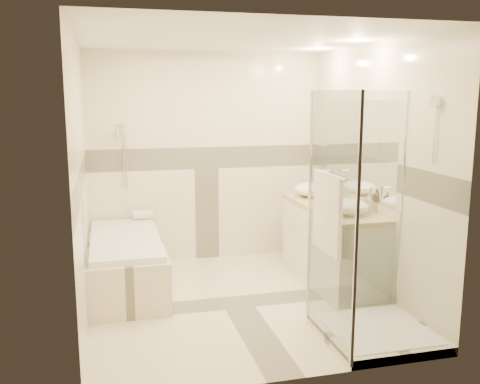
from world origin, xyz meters
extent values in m
cube|color=beige|center=(0.00, 0.00, -0.01)|extent=(2.80, 3.00, 0.01)
cube|color=white|center=(0.00, 0.00, 2.50)|extent=(2.80, 3.00, 0.01)
cube|color=beige|center=(0.00, 1.50, 1.25)|extent=(2.80, 0.01, 2.50)
cube|color=beige|center=(0.00, -1.50, 1.25)|extent=(2.80, 0.01, 2.50)
cube|color=beige|center=(-1.40, 0.00, 1.25)|extent=(0.01, 3.00, 2.50)
cube|color=beige|center=(1.40, 0.00, 1.25)|extent=(0.01, 3.00, 2.50)
cube|color=white|center=(1.39, 0.30, 1.45)|extent=(0.01, 1.60, 1.00)
cylinder|color=silver|center=(-0.97, 1.47, 1.35)|extent=(0.02, 0.02, 0.70)
cube|color=beige|center=(-1.02, 0.65, 0.25)|extent=(0.75, 1.70, 0.50)
cube|color=white|center=(-1.02, 0.65, 0.53)|extent=(0.69, 1.60, 0.06)
ellipsoid|color=white|center=(-1.02, 0.65, 0.48)|extent=(0.56, 1.40, 0.16)
cube|color=silver|center=(1.12, 0.30, 0.40)|extent=(0.55, 1.60, 0.80)
cylinder|color=silver|center=(0.83, -0.10, 0.55)|extent=(0.01, 0.24, 0.01)
cylinder|color=silver|center=(0.83, 0.70, 0.55)|extent=(0.01, 0.24, 0.01)
cube|color=tan|center=(1.12, 0.30, 0.83)|extent=(0.57, 1.62, 0.05)
cube|color=beige|center=(0.95, -1.05, 0.04)|extent=(0.90, 0.90, 0.08)
cube|color=white|center=(0.95, -1.05, 0.09)|extent=(0.80, 0.80, 0.01)
cube|color=white|center=(0.51, -1.05, 1.04)|extent=(0.01, 0.90, 2.00)
cube|color=white|center=(0.95, -0.61, 1.04)|extent=(0.90, 0.01, 2.00)
cylinder|color=silver|center=(0.50, -1.50, 1.04)|extent=(0.03, 0.03, 2.00)
cylinder|color=silver|center=(0.50, -0.60, 1.04)|extent=(0.03, 0.03, 2.00)
cylinder|color=silver|center=(1.40, -0.60, 1.04)|extent=(0.03, 0.03, 2.00)
cylinder|color=silver|center=(1.36, -1.05, 1.95)|extent=(0.03, 0.10, 0.10)
cylinder|color=silver|center=(0.47, -1.05, 1.40)|extent=(0.02, 0.60, 0.02)
cube|color=white|center=(0.47, -1.05, 1.10)|extent=(0.04, 0.48, 0.62)
ellipsoid|color=white|center=(1.10, 0.83, 0.93)|extent=(0.42, 0.42, 0.17)
ellipsoid|color=white|center=(1.10, -0.13, 0.93)|extent=(0.39, 0.39, 0.15)
cylinder|color=silver|center=(1.33, 0.83, 1.00)|extent=(0.03, 0.03, 0.31)
cylinder|color=silver|center=(1.28, 0.83, 1.13)|extent=(0.11, 0.03, 0.03)
cylinder|color=silver|center=(1.33, -0.13, 0.98)|extent=(0.03, 0.03, 0.26)
cylinder|color=silver|center=(1.28, -0.13, 1.09)|extent=(0.09, 0.02, 0.02)
imported|color=black|center=(1.10, 0.14, 0.92)|extent=(0.07, 0.07, 0.15)
imported|color=black|center=(1.10, 0.36, 0.92)|extent=(0.13, 0.13, 0.14)
cube|color=white|center=(1.10, 0.95, 0.89)|extent=(0.14, 0.23, 0.07)
cylinder|color=white|center=(-0.79, 1.40, 0.61)|extent=(0.24, 0.11, 0.11)
camera|label=1|loc=(-1.19, -4.81, 2.01)|focal=40.00mm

